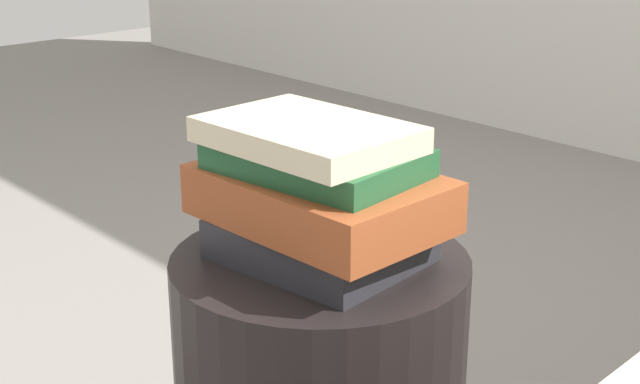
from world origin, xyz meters
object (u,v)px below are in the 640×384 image
book_charcoal (318,240)px  book_forest (317,159)px  book_cream (307,135)px  book_rust (318,197)px

book_charcoal → book_forest: bearing=145.7°
book_charcoal → book_cream: (-0.01, -0.01, 0.14)m
book_rust → book_forest: (-0.00, -0.00, 0.05)m
book_charcoal → book_rust: size_ratio=0.79×
book_cream → book_charcoal: bearing=45.1°
book_charcoal → book_cream: book_cream is taller
book_rust → book_forest: book_forest is taller
book_forest → book_charcoal: bearing=-35.0°
book_rust → book_charcoal: bearing=-43.1°
book_rust → book_cream: size_ratio=1.20×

